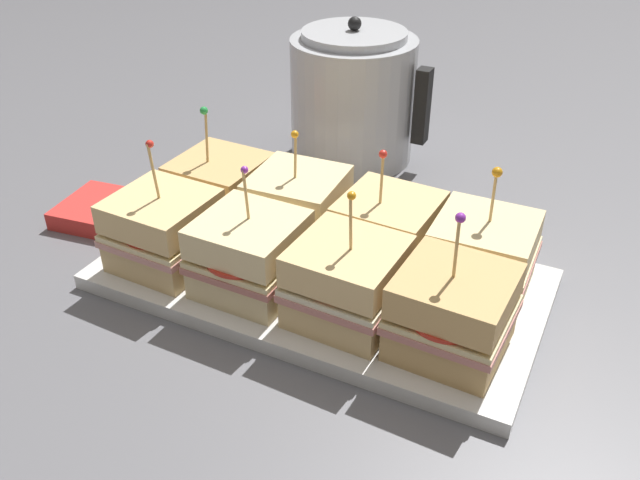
{
  "coord_description": "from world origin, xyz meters",
  "views": [
    {
      "loc": [
        0.28,
        -0.57,
        0.47
      ],
      "look_at": [
        0.0,
        0.0,
        0.06
      ],
      "focal_mm": 38.0,
      "sensor_mm": 36.0,
      "label": 1
    }
  ],
  "objects_px": {
    "sandwich_back_far_left": "(221,189)",
    "sandwich_back_center_right": "(388,231)",
    "sandwich_front_center_right": "(347,282)",
    "serving_platter": "(320,279)",
    "kettle_steel": "(353,97)",
    "napkin_stack": "(102,210)",
    "sandwich_front_far_left": "(164,231)",
    "sandwich_back_far_right": "(483,254)",
    "sandwich_front_far_right": "(452,313)",
    "sandwich_front_center_left": "(250,255)",
    "sandwich_back_center_left": "(298,207)"
  },
  "relations": [
    {
      "from": "sandwich_back_center_left",
      "to": "napkin_stack",
      "type": "bearing_deg",
      "value": -169.6
    },
    {
      "from": "sandwich_front_center_left",
      "to": "sandwich_back_center_right",
      "type": "height_order",
      "value": "sandwich_front_center_left"
    },
    {
      "from": "sandwich_front_center_right",
      "to": "sandwich_back_far_left",
      "type": "distance_m",
      "value": 0.26
    },
    {
      "from": "sandwich_front_center_left",
      "to": "serving_platter",
      "type": "bearing_deg",
      "value": 45.54
    },
    {
      "from": "sandwich_back_far_left",
      "to": "sandwich_back_far_right",
      "type": "xyz_separation_m",
      "value": [
        0.34,
        0.0,
        0.0
      ]
    },
    {
      "from": "serving_platter",
      "to": "sandwich_front_far_right",
      "type": "relative_size",
      "value": 3.23
    },
    {
      "from": "sandwich_front_center_right",
      "to": "sandwich_back_far_right",
      "type": "relative_size",
      "value": 1.03
    },
    {
      "from": "serving_platter",
      "to": "sandwich_back_far_left",
      "type": "distance_m",
      "value": 0.19
    },
    {
      "from": "sandwich_front_far_right",
      "to": "sandwich_front_far_left",
      "type": "bearing_deg",
      "value": -179.63
    },
    {
      "from": "sandwich_front_center_left",
      "to": "sandwich_back_far_right",
      "type": "distance_m",
      "value": 0.26
    },
    {
      "from": "sandwich_front_far_left",
      "to": "sandwich_back_center_left",
      "type": "xyz_separation_m",
      "value": [
        0.11,
        0.12,
        -0.0
      ]
    },
    {
      "from": "sandwich_back_center_right",
      "to": "kettle_steel",
      "type": "height_order",
      "value": "kettle_steel"
    },
    {
      "from": "sandwich_back_center_left",
      "to": "kettle_steel",
      "type": "bearing_deg",
      "value": 100.47
    },
    {
      "from": "sandwich_back_far_left",
      "to": "sandwich_back_center_right",
      "type": "distance_m",
      "value": 0.23
    },
    {
      "from": "sandwich_back_far_left",
      "to": "sandwich_back_center_left",
      "type": "relative_size",
      "value": 1.06
    },
    {
      "from": "serving_platter",
      "to": "sandwich_back_far_left",
      "type": "relative_size",
      "value": 3.28
    },
    {
      "from": "sandwich_front_far_left",
      "to": "sandwich_back_center_left",
      "type": "height_order",
      "value": "sandwich_front_far_left"
    },
    {
      "from": "sandwich_back_far_left",
      "to": "sandwich_front_center_left",
      "type": "bearing_deg",
      "value": -45.31
    },
    {
      "from": "serving_platter",
      "to": "sandwich_back_center_right",
      "type": "bearing_deg",
      "value": 44.37
    },
    {
      "from": "sandwich_front_far_right",
      "to": "kettle_steel",
      "type": "xyz_separation_m",
      "value": [
        -0.28,
        0.39,
        0.04
      ]
    },
    {
      "from": "sandwich_back_far_right",
      "to": "napkin_stack",
      "type": "bearing_deg",
      "value": -174.11
    },
    {
      "from": "sandwich_front_center_right",
      "to": "sandwich_back_center_right",
      "type": "relative_size",
      "value": 1.04
    },
    {
      "from": "sandwich_back_center_right",
      "to": "serving_platter",
      "type": "bearing_deg",
      "value": -135.63
    },
    {
      "from": "sandwich_back_far_left",
      "to": "sandwich_back_center_right",
      "type": "xyz_separation_m",
      "value": [
        0.23,
        0.0,
        -0.0
      ]
    },
    {
      "from": "sandwich_back_center_right",
      "to": "sandwich_back_far_left",
      "type": "bearing_deg",
      "value": -179.94
    },
    {
      "from": "sandwich_front_center_right",
      "to": "sandwich_back_far_left",
      "type": "xyz_separation_m",
      "value": [
        -0.23,
        0.11,
        -0.0
      ]
    },
    {
      "from": "sandwich_back_center_left",
      "to": "serving_platter",
      "type": "bearing_deg",
      "value": -44.24
    },
    {
      "from": "sandwich_back_far_right",
      "to": "kettle_steel",
      "type": "relative_size",
      "value": 0.67
    },
    {
      "from": "sandwich_front_far_right",
      "to": "napkin_stack",
      "type": "height_order",
      "value": "sandwich_front_far_right"
    },
    {
      "from": "serving_platter",
      "to": "kettle_steel",
      "type": "height_order",
      "value": "kettle_steel"
    },
    {
      "from": "sandwich_front_center_left",
      "to": "napkin_stack",
      "type": "distance_m",
      "value": 0.29
    },
    {
      "from": "sandwich_front_far_right",
      "to": "sandwich_back_far_left",
      "type": "bearing_deg",
      "value": 161.46
    },
    {
      "from": "sandwich_front_center_left",
      "to": "napkin_stack",
      "type": "xyz_separation_m",
      "value": [
        -0.28,
        0.06,
        -0.05
      ]
    },
    {
      "from": "sandwich_front_far_left",
      "to": "napkin_stack",
      "type": "distance_m",
      "value": 0.18
    },
    {
      "from": "sandwich_front_center_right",
      "to": "sandwich_front_far_right",
      "type": "relative_size",
      "value": 0.97
    },
    {
      "from": "sandwich_back_center_left",
      "to": "kettle_steel",
      "type": "distance_m",
      "value": 0.29
    },
    {
      "from": "serving_platter",
      "to": "sandwich_front_center_right",
      "type": "distance_m",
      "value": 0.1
    },
    {
      "from": "sandwich_front_center_right",
      "to": "sandwich_back_center_right",
      "type": "bearing_deg",
      "value": 89.95
    },
    {
      "from": "sandwich_back_far_left",
      "to": "kettle_steel",
      "type": "height_order",
      "value": "kettle_steel"
    },
    {
      "from": "sandwich_front_far_left",
      "to": "sandwich_front_center_left",
      "type": "bearing_deg",
      "value": 0.67
    },
    {
      "from": "sandwich_back_center_left",
      "to": "sandwich_front_far_left",
      "type": "bearing_deg",
      "value": -134.17
    },
    {
      "from": "sandwich_front_center_left",
      "to": "sandwich_back_far_right",
      "type": "xyz_separation_m",
      "value": [
        0.23,
        0.12,
        -0.0
      ]
    },
    {
      "from": "sandwich_back_center_right",
      "to": "sandwich_back_far_right",
      "type": "xyz_separation_m",
      "value": [
        0.11,
        0.0,
        0.0
      ]
    },
    {
      "from": "sandwich_front_center_right",
      "to": "sandwich_back_center_left",
      "type": "bearing_deg",
      "value": 136.05
    },
    {
      "from": "sandwich_front_far_left",
      "to": "sandwich_front_far_right",
      "type": "bearing_deg",
      "value": 0.37
    },
    {
      "from": "sandwich_back_center_left",
      "to": "sandwich_back_center_right",
      "type": "height_order",
      "value": "sandwich_back_center_right"
    },
    {
      "from": "sandwich_front_far_left",
      "to": "sandwich_back_far_right",
      "type": "bearing_deg",
      "value": 19.04
    },
    {
      "from": "sandwich_back_far_left",
      "to": "sandwich_front_far_left",
      "type": "bearing_deg",
      "value": -90.53
    },
    {
      "from": "sandwich_back_far_right",
      "to": "napkin_stack",
      "type": "xyz_separation_m",
      "value": [
        -0.51,
        -0.05,
        -0.05
      ]
    },
    {
      "from": "kettle_steel",
      "to": "napkin_stack",
      "type": "bearing_deg",
      "value": -124.11
    }
  ]
}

